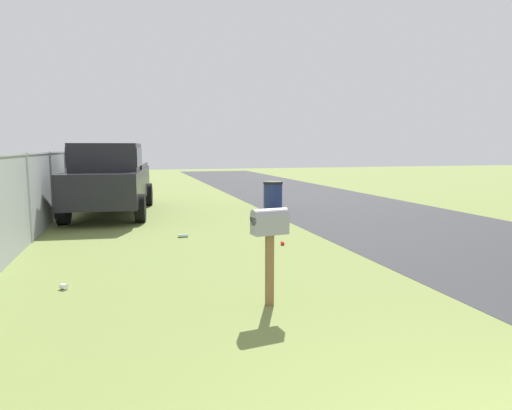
% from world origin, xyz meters
% --- Properties ---
extents(road_asphalt, '(60.00, 5.76, 0.01)m').
position_xyz_m(road_asphalt, '(6.00, -4.53, 0.00)').
color(road_asphalt, '#2D2D30').
rests_on(road_asphalt, ground).
extents(mailbox, '(0.26, 0.47, 1.23)m').
position_xyz_m(mailbox, '(3.79, 0.75, 0.97)').
color(mailbox, brown).
rests_on(mailbox, ground).
extents(pickup_truck, '(5.55, 2.59, 2.09)m').
position_xyz_m(pickup_truck, '(12.33, 2.95, 1.11)').
color(pickup_truck, black).
rests_on(pickup_truck, ground).
extents(trash_bin, '(0.62, 0.62, 0.92)m').
position_xyz_m(trash_bin, '(11.82, -1.94, 0.46)').
color(trash_bin, navy).
rests_on(trash_bin, ground).
extents(fence_section, '(19.01, 0.07, 1.87)m').
position_xyz_m(fence_section, '(10.01, 4.40, 1.00)').
color(fence_section, '#9EA3A8').
rests_on(fence_section, ground).
extents(litter_cup_near_hydrant, '(0.13, 0.13, 0.08)m').
position_xyz_m(litter_cup_near_hydrant, '(5.17, 3.32, 0.04)').
color(litter_cup_near_hydrant, white).
rests_on(litter_cup_near_hydrant, ground).
extents(litter_can_by_mailbox, '(0.13, 0.09, 0.07)m').
position_xyz_m(litter_can_by_mailbox, '(7.00, -0.56, 0.03)').
color(litter_can_by_mailbox, red).
rests_on(litter_can_by_mailbox, ground).
extents(litter_bottle_far_scatter, '(0.08, 0.22, 0.07)m').
position_xyz_m(litter_bottle_far_scatter, '(8.33, 1.30, 0.04)').
color(litter_bottle_far_scatter, '#B2D8BF').
rests_on(litter_bottle_far_scatter, ground).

